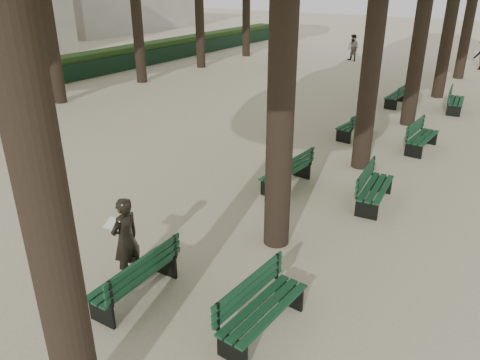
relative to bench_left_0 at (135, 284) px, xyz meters
The scene contains 14 objects.
ground 0.46m from the bench_left_0, 167.17° to the right, with size 120.00×120.00×0.00m, color beige.
bench_left_0 is the anchor object (origin of this frame).
bench_left_1 5.49m from the bench_left_0, 90.00° to the left, with size 0.70×1.84×0.92m.
bench_left_2 10.42m from the bench_left_0, 90.00° to the left, with size 0.76×1.85×0.92m.
bench_left_3 15.38m from the bench_left_0, 90.00° to the left, with size 0.61×1.81×0.92m.
bench_right_0 2.31m from the bench_left_0, 11.54° to the left, with size 0.68×1.83×0.92m.
bench_right_1 6.16m from the bench_left_0, 68.42° to the left, with size 0.75×1.85×0.92m.
bench_right_2 10.53m from the bench_left_0, 77.57° to the left, with size 0.67×1.83×0.92m.
bench_right_3 15.89m from the bench_left_0, 81.80° to the left, with size 0.77×1.85×0.92m.
man_with_map 0.83m from the bench_left_0, 146.12° to the left, with size 0.61×0.66×1.62m.
pedestrian_e 21.73m from the bench_left_0, 113.15° to the left, with size 1.45×0.31×1.56m, color #262628.
pedestrian_a 25.56m from the bench_left_0, 102.63° to the left, with size 0.80×0.33×1.64m, color #262628.
fence 18.85m from the bench_left_0, 144.61° to the left, with size 0.08×42.00×0.90m, color black.
hedge 19.43m from the bench_left_0, 145.81° to the left, with size 1.20×42.00×1.20m, color #203E15.
Camera 1 is at (5.48, -4.45, 5.14)m, focal length 35.00 mm.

